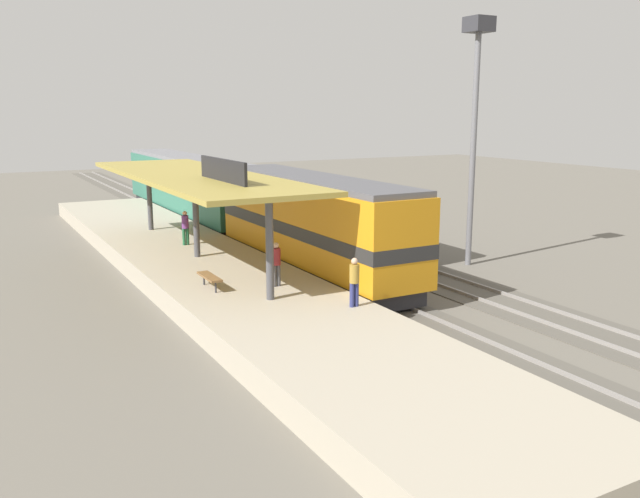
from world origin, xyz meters
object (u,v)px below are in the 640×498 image
at_px(platform_bench, 209,277).
at_px(passenger_carriage_single, 188,187).
at_px(person_boarding, 354,280).
at_px(freight_car, 346,213).
at_px(locomotive, 313,224).
at_px(person_waiting, 185,226).
at_px(person_walking, 276,262).
at_px(light_mast, 476,90).

bearing_deg(platform_bench, passenger_carriage_single, 74.02).
xyz_separation_m(passenger_carriage_single, person_boarding, (-2.47, -25.58, -0.46)).
xyz_separation_m(platform_bench, freight_car, (10.60, 7.61, 0.63)).
xyz_separation_m(locomotive, freight_car, (4.60, 4.66, -0.44)).
relative_size(passenger_carriage_single, person_waiting, 11.70).
bearing_deg(passenger_carriage_single, freight_car, -70.98).
relative_size(platform_bench, person_walking, 0.99).
distance_m(passenger_carriage_single, freight_car, 14.12).
relative_size(locomotive, person_walking, 8.44).
xyz_separation_m(light_mast, person_walking, (-11.45, -2.15, -6.54)).
xyz_separation_m(platform_bench, person_waiting, (1.78, 8.45, 0.51)).
xyz_separation_m(passenger_carriage_single, person_walking, (-3.65, -21.86, -0.46)).
bearing_deg(person_walking, freight_car, 45.93).
bearing_deg(person_waiting, platform_bench, -101.88).
bearing_deg(person_waiting, person_walking, -86.49).
relative_size(platform_bench, locomotive, 0.12).
bearing_deg(person_boarding, person_waiting, 97.65).
height_order(person_waiting, person_boarding, same).
bearing_deg(locomotive, person_boarding, -108.02).
relative_size(passenger_carriage_single, person_walking, 11.70).
relative_size(freight_car, person_walking, 7.02).
bearing_deg(person_walking, passenger_carriage_single, 80.52).
distance_m(locomotive, light_mast, 9.98).
bearing_deg(passenger_carriage_single, light_mast, -68.41).
relative_size(platform_bench, freight_car, 0.14).
bearing_deg(person_walking, light_mast, 10.64).
bearing_deg(person_walking, person_boarding, -72.34).
distance_m(platform_bench, person_walking, 2.57).
bearing_deg(passenger_carriage_single, person_waiting, -108.65).
xyz_separation_m(freight_car, person_waiting, (-8.82, 0.83, -0.12)).
xyz_separation_m(platform_bench, person_boarding, (3.53, -4.62, 0.51)).
height_order(freight_car, light_mast, light_mast).
xyz_separation_m(light_mast, person_boarding, (-10.27, -5.87, -6.54)).
xyz_separation_m(passenger_carriage_single, light_mast, (7.80, -19.71, 6.08)).
bearing_deg(platform_bench, person_boarding, -52.61).
relative_size(platform_bench, passenger_carriage_single, 0.08).
distance_m(person_waiting, person_walking, 9.37).
bearing_deg(locomotive, platform_bench, -153.77).
relative_size(locomotive, person_waiting, 8.44).
xyz_separation_m(freight_car, light_mast, (3.20, -6.37, 6.43)).
bearing_deg(light_mast, platform_bench, -174.85).
bearing_deg(locomotive, passenger_carriage_single, 90.00).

